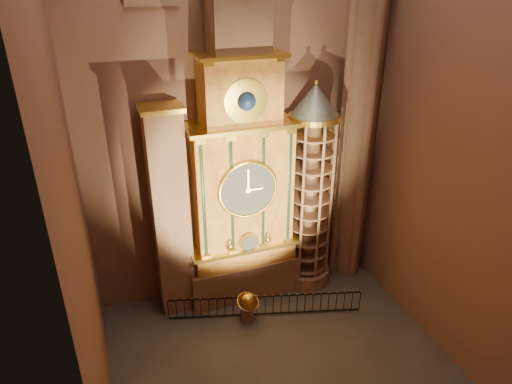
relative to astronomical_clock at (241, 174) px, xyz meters
name	(u,v)px	position (x,y,z in m)	size (l,w,h in m)	color
floor	(279,357)	(0.00, -4.96, -6.68)	(14.00, 14.00, 0.00)	#383330
wall_back	(232,75)	(0.00, 1.04, 4.32)	(22.00, 22.00, 0.00)	brown
wall_left	(59,134)	(-7.00, -4.96, 4.32)	(22.00, 22.00, 0.00)	brown
wall_right	(457,93)	(7.00, -4.96, 4.32)	(22.00, 22.00, 0.00)	brown
astronomical_clock	(241,174)	(0.00, 0.00, 0.00)	(5.60, 2.41, 16.70)	#8C634C
portrait_tower	(170,214)	(-3.40, 0.02, -1.53)	(1.80, 1.60, 10.20)	#8C634C
stair_turret	(310,192)	(3.50, -0.26, -1.41)	(2.50, 2.50, 10.80)	#8C634C
gothic_pier	(364,70)	(6.10, 0.04, 4.32)	(2.04, 2.04, 22.00)	#8C634C
celestial_globe	(248,305)	(-0.49, -2.30, -5.75)	(1.31, 1.26, 1.55)	#8C634C
iron_railing	(265,305)	(0.40, -2.26, -6.07)	(8.95, 2.59, 1.12)	black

